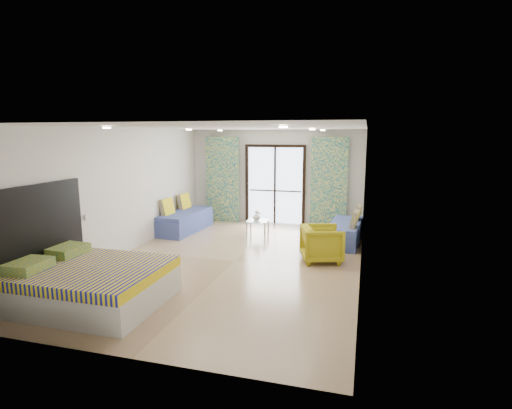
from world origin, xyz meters
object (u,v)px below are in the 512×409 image
(coffee_table, at_px, (258,222))
(armchair, at_px, (322,242))
(daybed_right, at_px, (346,232))
(daybed_left, at_px, (184,220))
(bed, at_px, (91,284))

(coffee_table, relative_size, armchair, 0.78)
(daybed_right, height_order, armchair, daybed_right)
(armchair, bearing_deg, daybed_left, 49.75)
(daybed_left, bearing_deg, bed, -78.41)
(bed, relative_size, armchair, 2.67)
(coffee_table, bearing_deg, bed, -105.50)
(armchair, bearing_deg, bed, 115.93)
(daybed_left, height_order, coffee_table, daybed_left)
(daybed_left, relative_size, coffee_table, 3.11)
(bed, height_order, daybed_right, daybed_right)
(daybed_right, xyz_separation_m, coffee_table, (-2.25, 0.27, 0.05))
(daybed_left, bearing_deg, daybed_right, 2.93)
(bed, relative_size, coffee_table, 3.41)
(armchair, bearing_deg, coffee_table, 28.17)
(bed, distance_m, daybed_left, 4.68)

